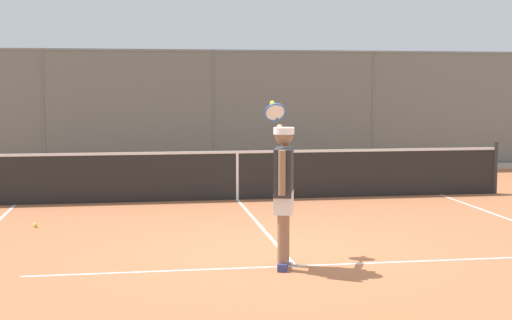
% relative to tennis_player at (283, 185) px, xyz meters
% --- Properties ---
extents(ground_plane, '(60.00, 60.00, 0.00)m').
position_rel_tennis_player_xyz_m(ground_plane, '(-0.15, -0.63, -1.02)').
color(ground_plane, '#B76B42').
extents(court_line_markings, '(8.43, 9.89, 0.01)m').
position_rel_tennis_player_xyz_m(court_line_markings, '(-0.15, 0.31, -1.01)').
color(court_line_markings, white).
rests_on(court_line_markings, ground).
extents(fence_backdrop, '(19.77, 1.37, 3.13)m').
position_rel_tennis_player_xyz_m(fence_backdrop, '(-0.15, -10.59, 0.40)').
color(fence_backdrop, slate).
rests_on(fence_backdrop, ground).
extents(tennis_net, '(10.83, 0.09, 1.07)m').
position_rel_tennis_player_xyz_m(tennis_net, '(-0.15, -5.44, -0.52)').
color(tennis_net, '#2D2D2D').
rests_on(tennis_net, ground).
extents(tennis_player, '(0.37, 1.43, 2.01)m').
position_rel_tennis_player_xyz_m(tennis_player, '(0.00, 0.00, 0.00)').
color(tennis_player, navy).
rests_on(tennis_player, ground).
extents(tennis_ball_near_baseline, '(0.07, 0.07, 0.07)m').
position_rel_tennis_player_xyz_m(tennis_ball_near_baseline, '(3.36, -3.12, -0.98)').
color(tennis_ball_near_baseline, '#D6E042').
rests_on(tennis_ball_near_baseline, ground).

